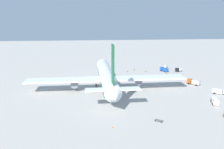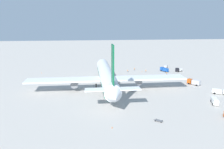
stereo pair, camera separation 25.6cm
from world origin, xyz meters
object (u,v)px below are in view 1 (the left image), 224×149
baggage_cart_0 (159,121)px  ground_worker_0 (146,71)px  service_truck_2 (164,69)px  service_truck_4 (215,101)px  ground_worker_2 (134,69)px  traffic_cone_0 (142,71)px  service_truck_0 (219,91)px  service_truck_5 (194,82)px  service_van (166,67)px  airliner (106,76)px  service_truck_3 (179,70)px  ground_worker_1 (128,71)px  ground_worker_3 (167,73)px  traffic_cone_2 (112,127)px  traffic_cone_1 (42,73)px

baggage_cart_0 → ground_worker_0: size_ratio=1.77×
service_truck_2 → service_truck_4: 62.92m
ground_worker_2 → traffic_cone_0: size_ratio=3.17×
service_truck_4 → ground_worker_0: (62.44, 13.73, -0.43)m
service_truck_0 → ground_worker_0: (50.21, 23.30, -0.43)m
service_truck_0 → service_truck_2: size_ratio=1.07×
baggage_cart_0 → service_truck_5: bearing=-38.1°
service_truck_5 → traffic_cone_0: (35.19, 20.86, -1.36)m
service_van → airliner: bearing=135.2°
service_truck_2 → ground_worker_2: service_truck_2 is taller
service_truck_0 → service_truck_3: (49.57, 0.05, 0.02)m
ground_worker_2 → ground_worker_1: bearing=129.9°
service_van → ground_worker_0: 22.47m
service_van → ground_worker_1: bearing=109.0°
service_truck_4 → ground_worker_3: 54.81m
ground_worker_0 → baggage_cart_0: bearing=168.7°
service_truck_0 → traffic_cone_2: 62.97m
service_truck_0 → ground_worker_1: size_ratio=4.43×
service_truck_0 → service_truck_3: 49.57m
ground_worker_0 → traffic_cone_2: size_ratio=3.22×
service_truck_5 → airliner: bearing=93.9°
ground_worker_2 → traffic_cone_0: 6.52m
ground_worker_1 → traffic_cone_2: 84.17m
service_truck_2 → service_truck_5: size_ratio=0.95×
traffic_cone_0 → traffic_cone_2: size_ratio=1.00×
service_truck_0 → ground_worker_3: 44.00m
ground_worker_2 → ground_worker_3: size_ratio=1.05×
service_truck_5 → traffic_cone_2: bearing=132.5°
service_van → ground_worker_1: 32.71m
airliner → ground_worker_0: bearing=-39.5°
service_truck_0 → service_van: service_truck_0 is taller
service_truck_2 → ground_worker_0: 13.28m
baggage_cart_0 → ground_worker_1: 78.46m
airliner → ground_worker_2: (43.40, -23.71, -6.11)m
service_truck_2 → ground_worker_0: (-0.48, 13.26, -0.66)m
service_truck_0 → service_truck_4: 15.53m
traffic_cone_1 → ground_worker_1: bearing=-93.1°
airliner → ground_worker_3: size_ratio=47.95×
service_truck_5 → baggage_cart_0: (-43.06, 33.79, -1.37)m
service_truck_3 → service_truck_0: bearing=-179.9°
ground_worker_0 → traffic_cone_1: bearing=85.9°
service_truck_5 → service_van: size_ratio=1.42×
ground_worker_2 → traffic_cone_1: ground_worker_2 is taller
service_truck_2 → traffic_cone_2: size_ratio=12.17×
service_van → ground_worker_2: 26.00m
service_van → ground_worker_2: service_van is taller
airliner → traffic_cone_2: airliner is taller
ground_worker_2 → traffic_cone_0: (-4.85, -4.31, -0.61)m
traffic_cone_1 → ground_worker_3: bearing=-98.7°
ground_worker_0 → traffic_cone_2: 86.14m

